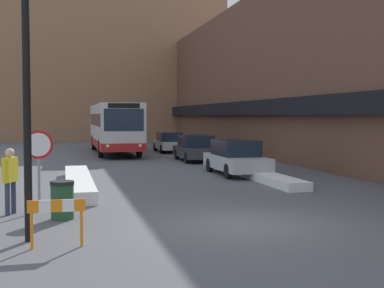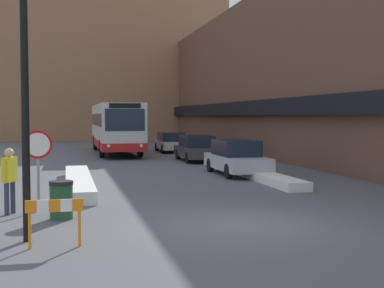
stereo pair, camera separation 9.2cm
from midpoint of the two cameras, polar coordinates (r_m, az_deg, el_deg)
ground_plane at (r=12.76m, az=5.57°, el=-8.55°), size 160.00×160.00×0.00m
building_row_right at (r=38.56m, az=8.18°, el=6.81°), size 5.50×60.00×10.30m
building_backdrop_far at (r=59.50m, az=-9.37°, el=9.00°), size 26.00×8.00×17.62m
snow_bank_left at (r=19.64m, az=-11.87°, el=-3.95°), size 0.90×8.40×0.40m
snow_bank_right at (r=22.74m, az=6.49°, el=-3.06°), size 0.90×9.77×0.32m
city_bus at (r=37.09m, az=-8.10°, el=1.84°), size 2.64×12.56×3.33m
parked_car_front at (r=23.35m, az=4.88°, el=-1.44°), size 1.82×4.55×1.51m
parked_car_middle at (r=30.28m, az=0.64°, el=-0.45°), size 1.88×4.35×1.46m
parked_car_back at (r=37.89m, az=-2.19°, el=0.20°), size 1.79×4.29×1.40m
stop_sign at (r=14.76m, az=-15.94°, el=-0.92°), size 0.76×0.08×2.18m
street_lamp at (r=11.35m, az=-15.75°, el=9.32°), size 1.46×0.36×6.14m
pedestrian at (r=14.62m, az=-18.73°, el=-3.11°), size 0.38×0.52×1.72m
trash_bin at (r=13.66m, az=-13.58°, el=-5.81°), size 0.59×0.59×0.95m
construction_barricade at (r=10.73m, az=-14.20°, el=-7.21°), size 1.10×0.06×0.94m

